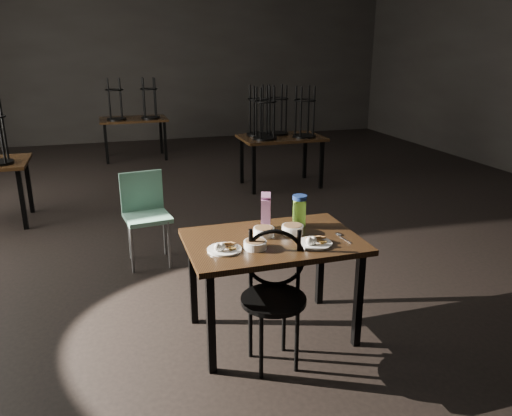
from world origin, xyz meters
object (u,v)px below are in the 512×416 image
object	(u,v)px
water_bottle	(299,210)
bentwood_chair	(274,287)
main_table	(273,249)
juice_carton	(266,211)
school_chair	(145,209)

from	to	relation	value
water_bottle	bentwood_chair	size ratio (longest dim) A/B	0.26
main_table	bentwood_chair	bearing A→B (deg)	-107.27
main_table	juice_carton	bearing A→B (deg)	84.68
water_bottle	school_chair	size ratio (longest dim) A/B	0.27
juice_carton	school_chair	distance (m)	1.61
juice_carton	water_bottle	distance (m)	0.25
bentwood_chair	main_table	bearing A→B (deg)	93.26
juice_carton	bentwood_chair	xyz separation A→B (m)	(-0.11, -0.51, -0.35)
juice_carton	water_bottle	bearing A→B (deg)	-6.04
main_table	water_bottle	bearing A→B (deg)	35.64
juice_carton	bentwood_chair	world-z (taller)	juice_carton
bentwood_chair	water_bottle	bearing A→B (deg)	73.73
juice_carton	school_chair	world-z (taller)	juice_carton
juice_carton	bentwood_chair	bearing A→B (deg)	-102.20
juice_carton	water_bottle	size ratio (longest dim) A/B	1.17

